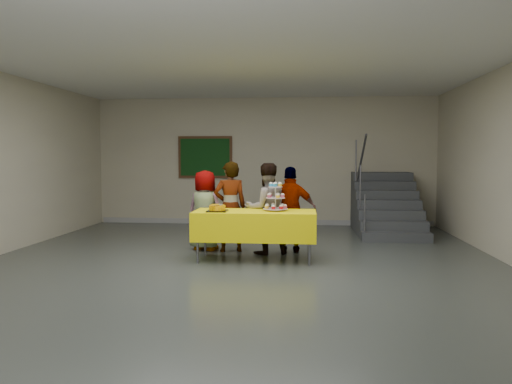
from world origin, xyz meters
TOP-DOWN VIEW (x-y plane):
  - room_shell at (0.00, 0.02)m, footprint 10.00×10.04m
  - bake_table at (0.20, 0.82)m, footprint 1.88×0.78m
  - cupcake_stand at (0.52, 0.89)m, footprint 0.38×0.38m
  - bear_cake at (-0.36, 0.70)m, footprint 0.32×0.36m
  - schoolchild_a at (-0.74, 1.62)m, footprint 0.78×0.64m
  - schoolchild_b at (-0.29, 1.52)m, footprint 0.64×0.51m
  - schoolchild_c at (0.34, 1.35)m, footprint 0.89×0.81m
  - schoolchild_d at (0.74, 1.50)m, footprint 0.85×0.36m
  - staircase at (2.70, 4.13)m, footprint 1.30×2.40m
  - noticeboard at (-1.40, 4.96)m, footprint 1.30×0.05m

SIDE VIEW (x-z plane):
  - staircase at x=2.70m, z-range -0.53..1.51m
  - bake_table at x=0.20m, z-range 0.17..0.94m
  - schoolchild_a at x=-0.74m, z-range 0.00..1.37m
  - schoolchild_d at x=0.74m, z-range 0.00..1.44m
  - schoolchild_c at x=0.34m, z-range 0.00..1.50m
  - schoolchild_b at x=-0.29m, z-range 0.00..1.53m
  - bear_cake at x=-0.36m, z-range 0.77..0.89m
  - cupcake_stand at x=0.52m, z-range 0.72..1.17m
  - noticeboard at x=-1.40m, z-range 1.10..2.10m
  - room_shell at x=0.00m, z-range 0.62..3.64m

